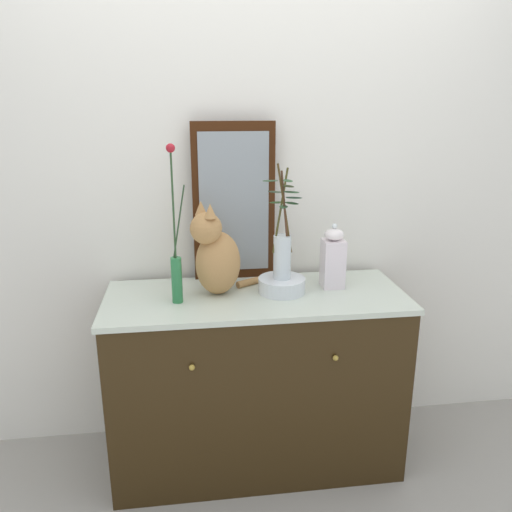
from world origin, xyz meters
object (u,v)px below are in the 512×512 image
at_px(cat_sitting, 216,255).
at_px(vase_slim_green, 176,263).
at_px(vase_glass_clear, 282,248).
at_px(mirror_leaning, 234,203).
at_px(jar_lidded_porcelain, 333,259).
at_px(bowl_porcelain, 282,285).
at_px(sideboard, 256,380).

height_order(cat_sitting, vase_slim_green, vase_slim_green).
relative_size(vase_slim_green, vase_glass_clear, 1.30).
relative_size(mirror_leaning, cat_sitting, 1.76).
bearing_deg(jar_lidded_porcelain, mirror_leaning, 156.41).
relative_size(mirror_leaning, vase_slim_green, 1.11).
bearing_deg(cat_sitting, vase_glass_clear, -4.03).
height_order(bowl_porcelain, jar_lidded_porcelain, jar_lidded_porcelain).
bearing_deg(vase_slim_green, jar_lidded_porcelain, 7.76).
bearing_deg(vase_glass_clear, jar_lidded_porcelain, 9.40).
xyz_separation_m(cat_sitting, jar_lidded_porcelain, (0.53, 0.02, -0.04)).
relative_size(mirror_leaning, jar_lidded_porcelain, 2.47).
bearing_deg(sideboard, bowl_porcelain, 7.92).
xyz_separation_m(sideboard, cat_sitting, (-0.17, 0.04, 0.61)).
bearing_deg(mirror_leaning, vase_glass_clear, -50.38).
distance_m(mirror_leaning, vase_glass_clear, 0.34).
bearing_deg(jar_lidded_porcelain, vase_slim_green, -172.24).
xyz_separation_m(sideboard, vase_glass_clear, (0.12, 0.02, 0.63)).
distance_m(sideboard, cat_sitting, 0.63).
bearing_deg(mirror_leaning, cat_sitting, -115.60).
relative_size(sideboard, jar_lidded_porcelain, 4.45).
distance_m(sideboard, mirror_leaning, 0.84).
height_order(bowl_porcelain, vase_glass_clear, vase_glass_clear).
xyz_separation_m(bowl_porcelain, jar_lidded_porcelain, (0.24, 0.04, 0.10)).
height_order(sideboard, jar_lidded_porcelain, jar_lidded_porcelain).
height_order(sideboard, vase_glass_clear, vase_glass_clear).
height_order(vase_slim_green, bowl_porcelain, vase_slim_green).
bearing_deg(vase_slim_green, bowl_porcelain, 7.02).
relative_size(cat_sitting, jar_lidded_porcelain, 1.40).
relative_size(bowl_porcelain, jar_lidded_porcelain, 0.70).
bearing_deg(bowl_porcelain, mirror_leaning, 129.71).
bearing_deg(cat_sitting, vase_slim_green, -156.10).
bearing_deg(mirror_leaning, bowl_porcelain, -50.29).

